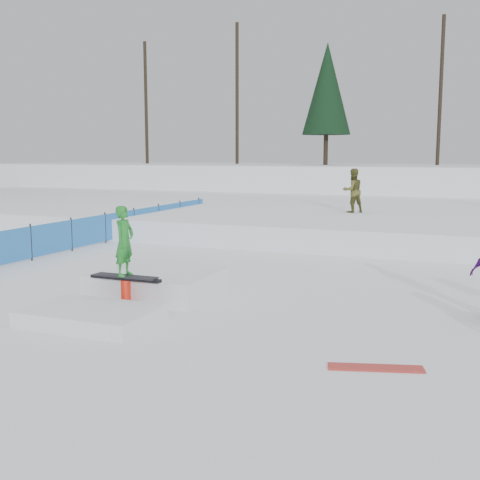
% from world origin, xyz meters
% --- Properties ---
extents(ground, '(120.00, 120.00, 0.00)m').
position_xyz_m(ground, '(0.00, 0.00, 0.00)').
color(ground, white).
extents(snow_berm, '(60.00, 14.00, 2.40)m').
position_xyz_m(snow_berm, '(0.00, 30.00, 1.20)').
color(snow_berm, white).
rests_on(snow_berm, ground).
extents(snow_midrise, '(50.00, 18.00, 0.80)m').
position_xyz_m(snow_midrise, '(0.00, 16.00, 0.40)').
color(snow_midrise, white).
rests_on(snow_midrise, ground).
extents(safety_fence, '(0.05, 16.00, 1.10)m').
position_xyz_m(safety_fence, '(-6.50, 6.60, 0.55)').
color(safety_fence, '#256EBA').
rests_on(safety_fence, ground).
extents(walker_olive, '(1.09, 1.06, 1.76)m').
position_xyz_m(walker_olive, '(1.01, 12.84, 1.68)').
color(walker_olive, '#4B4B1E').
rests_on(walker_olive, snow_midrise).
extents(loose_board_red, '(1.42, 0.66, 0.03)m').
position_xyz_m(loose_board_red, '(4.50, -2.57, 0.01)').
color(loose_board_red, '#AC3029').
rests_on(loose_board_red, ground).
extents(jib_rail_feature, '(2.60, 4.40, 2.11)m').
position_xyz_m(jib_rail_feature, '(-0.83, -0.37, 0.30)').
color(jib_rail_feature, white).
rests_on(jib_rail_feature, ground).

